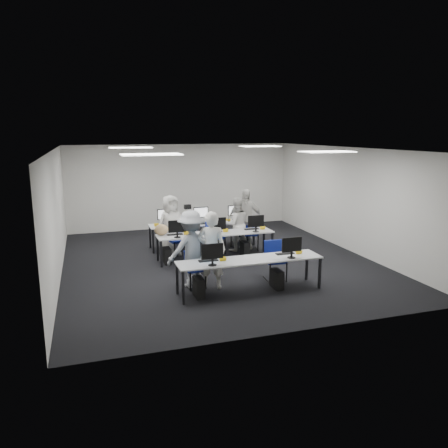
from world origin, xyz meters
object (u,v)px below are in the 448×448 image
object	(u,v)px
chair_0	(195,276)
student_0	(211,250)
chair_5	(169,244)
student_2	(171,225)
chair_2	(178,246)
chair_7	(240,239)
chair_1	(275,268)
desk_front	(250,261)
student_3	(245,219)
desk_mid	(216,235)
chair_3	(215,243)
photographer	(191,249)
student_1	(236,224)
chair_4	(250,239)
chair_6	(209,242)

from	to	relation	value
chair_0	student_0	world-z (taller)	student_0
chair_0	chair_5	bearing A→B (deg)	84.73
student_0	student_2	bearing A→B (deg)	-63.37
chair_2	student_0	distance (m)	2.78
chair_2	chair_7	bearing A→B (deg)	-1.31
chair_2	chair_1	bearing A→B (deg)	-67.75
desk_front	chair_0	bearing A→B (deg)	149.59
chair_0	chair_2	xyz separation A→B (m)	(0.14, 2.53, 0.03)
desk_front	student_0	bearing A→B (deg)	148.50
student_2	student_3	xyz separation A→B (m)	(2.26, 0.10, 0.04)
chair_0	chair_2	world-z (taller)	chair_2
chair_7	desk_mid	bearing A→B (deg)	-160.42
chair_7	chair_3	bearing A→B (deg)	178.48
chair_1	chair_7	bearing A→B (deg)	90.34
chair_1	student_2	xyz separation A→B (m)	(-1.92, 2.84, 0.56)
chair_1	student_2	size ratio (longest dim) A/B	0.54
photographer	student_1	bearing A→B (deg)	-137.87
chair_4	photographer	size ratio (longest dim) A/B	0.53
chair_4	student_3	bearing A→B (deg)	126.01
desk_front	chair_3	xyz separation A→B (m)	(0.17, 3.20, -0.39)
desk_front	student_3	xyz separation A→B (m)	(1.18, 3.47, 0.21)
desk_front	chair_7	size ratio (longest dim) A/B	3.83
chair_5	student_2	world-z (taller)	student_2
chair_0	desk_mid	bearing A→B (deg)	54.87
student_1	student_3	bearing A→B (deg)	-148.90
desk_mid	chair_5	world-z (taller)	chair_5
chair_2	chair_3	size ratio (longest dim) A/B	0.99
chair_6	student_2	size ratio (longest dim) A/B	0.55
chair_2	chair_3	distance (m)	1.11
chair_4	chair_6	distance (m)	1.24
chair_2	chair_4	size ratio (longest dim) A/B	0.98
chair_6	student_2	xyz separation A→B (m)	(-1.11, 0.01, 0.56)
desk_front	student_3	world-z (taller)	student_3
chair_3	student_3	bearing A→B (deg)	9.84
chair_1	student_0	size ratio (longest dim) A/B	0.52
chair_1	desk_mid	bearing A→B (deg)	116.56
desk_front	chair_4	world-z (taller)	chair_4
photographer	desk_front	bearing A→B (deg)	137.72
desk_mid	chair_7	world-z (taller)	chair_7
desk_mid	chair_2	distance (m)	1.17
student_0	student_3	xyz separation A→B (m)	(1.92, 3.01, 0.02)
student_1	student_3	size ratio (longest dim) A/B	0.88
student_1	chair_1	bearing A→B (deg)	91.09
chair_5	student_0	world-z (taller)	student_0
desk_front	student_2	size ratio (longest dim) A/B	1.87
chair_0	photographer	size ratio (longest dim) A/B	0.47
chair_0	chair_1	size ratio (longest dim) A/B	0.89
student_0	chair_6	bearing A→B (deg)	-84.83
chair_5	chair_2	bearing A→B (deg)	-62.41
desk_mid	chair_5	distance (m)	1.53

